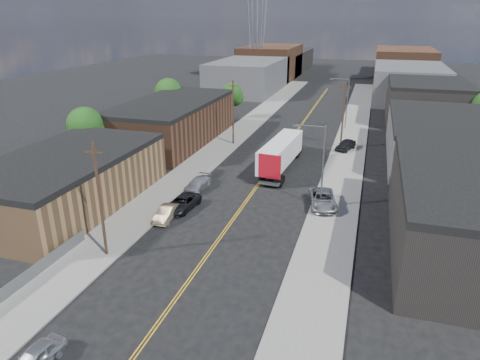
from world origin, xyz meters
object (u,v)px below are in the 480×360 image
Objects in this scene: car_left_b at (166,213)px; car_left_c at (182,203)px; car_ahead_truck at (293,147)px; car_left_a at (35,358)px; car_right_lot_c at (346,145)px; car_left_d at (198,184)px; car_right_lot_a at (323,199)px; semi_truck at (283,150)px.

car_left_c is at bearing 74.73° from car_left_b.
car_left_a is at bearing -98.43° from car_ahead_truck.
car_right_lot_c is (15.43, 29.03, 0.26)m from car_left_b.
car_left_d is 14.63m from car_right_lot_a.
car_left_c reaches higher than car_ahead_truck.
semi_truck is 17.93m from car_left_c.
car_left_d is at bearing 163.87° from car_right_lot_a.
car_ahead_truck is at bearing 94.02° from semi_truck.
car_ahead_truck is at bearing -142.94° from car_right_lot_c.
car_left_b is 0.87× the size of car_left_d.
car_left_a is at bearing -87.16° from car_right_lot_c.
car_left_b is (-7.90, -18.91, -1.70)m from semi_truck.
car_left_c is at bearing 98.02° from car_left_a.
car_left_a is 0.82× the size of car_ahead_truck.
car_left_b is 0.71× the size of car_right_lot_a.
car_left_a is 19.78m from car_left_b.
semi_truck reaches higher than car_left_d.
car_left_b is (-1.40, 19.73, 0.01)m from car_left_a.
car_right_lot_c is at bearing 58.19° from car_left_b.
semi_truck reaches higher than car_right_lot_c.
car_right_lot_c is (14.03, 48.77, 0.26)m from car_left_a.
car_left_b is at bearing -85.95° from car_left_d.
car_right_lot_a is at bearing 69.91° from car_left_a.
semi_truck is at bearing -107.76° from car_right_lot_c.
car_ahead_truck is (0.00, 7.65, -1.70)m from semi_truck.
car_left_d is at bearing -107.72° from car_right_lot_c.
semi_truck is 2.80× the size of car_right_lot_a.
car_right_lot_a reaches higher than car_left_d.
car_ahead_truck is at bearing 87.82° from car_left_a.
car_left_a is 0.83× the size of car_left_d.
car_left_a is 30.22m from car_right_lot_a.
car_right_lot_a is 1.20× the size of car_ahead_truck.
car_left_a is at bearing -95.52° from semi_truck.
car_left_a is 0.68× the size of car_right_lot_a.
semi_truck is at bearing 86.26° from car_left_a.
car_left_b is 0.85× the size of car_ahead_truck.
car_ahead_truck is (-6.70, 19.12, -0.28)m from car_right_lot_a.
car_right_lot_a reaches higher than car_left_b.
car_right_lot_c is (0.83, 21.59, -0.02)m from car_right_lot_a.
semi_truck is 3.96× the size of car_left_b.
car_right_lot_c is at bearing 74.87° from car_right_lot_a.
car_left_c is at bearing -107.55° from car_ahead_truck.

